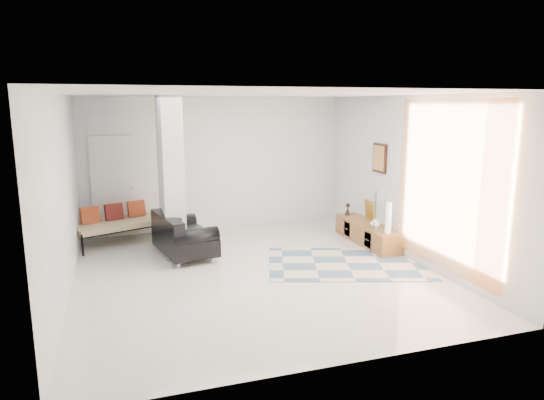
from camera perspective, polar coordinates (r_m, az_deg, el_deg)
name	(u,v)px	position (r m, az deg, el deg)	size (l,w,h in m)	color
floor	(255,272)	(7.87, -2.06, -8.45)	(6.00, 6.00, 0.00)	beige
ceiling	(253,94)	(7.42, -2.22, 12.38)	(6.00, 6.00, 0.00)	white
wall_back	(216,164)	(10.41, -6.66, 4.26)	(6.00, 6.00, 0.00)	silver
wall_front	(338,235)	(4.77, 7.76, -4.08)	(6.00, 6.00, 0.00)	silver
wall_left	(62,196)	(7.28, -23.44, 0.41)	(6.00, 6.00, 0.00)	silver
wall_right	(407,178)	(8.67, 15.65, 2.52)	(6.00, 6.00, 0.00)	silver
partition_column	(171,175)	(8.87, -11.85, 2.89)	(0.35, 1.20, 2.80)	silver
hallway_door	(113,187)	(10.23, -18.17, 1.49)	(0.85, 0.06, 2.04)	silver
curtain	(447,186)	(7.69, 19.87, 1.58)	(2.55, 2.55, 0.00)	#FF9743
wall_art	(380,158)	(9.38, 12.55, 4.84)	(0.04, 0.45, 0.55)	black
media_console	(367,233)	(9.55, 11.14, -3.83)	(0.45, 1.88, 0.80)	brown
loveseat	(182,236)	(8.69, -10.59, -4.21)	(1.06, 1.51, 0.76)	silver
daybed	(124,221)	(9.86, -16.97, -2.41)	(2.16, 1.50, 0.77)	black
area_rug	(347,263)	(8.35, 8.81, -7.37)	(2.63, 1.75, 0.01)	#C3B395
cylinder_lamp	(388,218)	(8.79, 13.54, -2.06)	(0.10, 0.10, 0.56)	white
bronze_figurine	(348,209)	(10.09, 8.90, -1.08)	(0.12, 0.12, 0.24)	black
vase	(375,223)	(9.15, 12.01, -2.62)	(0.19, 0.19, 0.20)	silver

